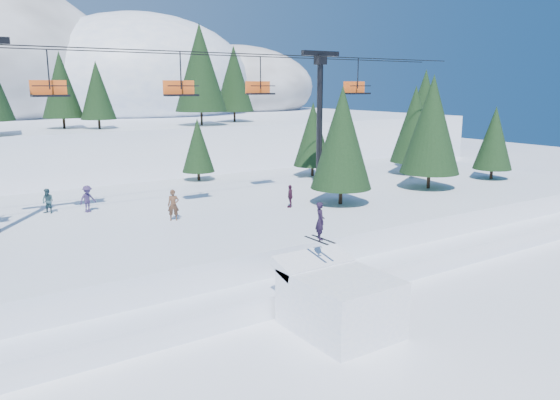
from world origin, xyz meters
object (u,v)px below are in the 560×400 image
chairlift (164,102)px  jump_kicker (338,300)px  banner_far (392,267)px  banner_near (373,291)px

chairlift → jump_kicker: bearing=-85.2°
jump_kicker → banner_far: bearing=27.5°
jump_kicker → chairlift: chairlift is taller
chairlift → banner_far: 16.85m
banner_near → banner_far: bearing=32.2°
jump_kicker → chairlift: size_ratio=0.12×
jump_kicker → chairlift: 17.42m
banner_near → chairlift: bearing=108.4°
banner_near → banner_far: size_ratio=1.00×
banner_near → banner_far: 4.03m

